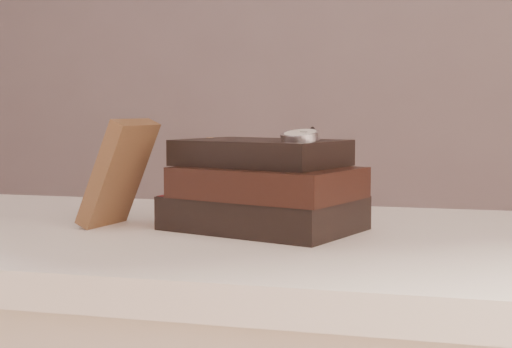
# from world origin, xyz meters

# --- Properties ---
(table) EXTENTS (1.00, 0.60, 0.75)m
(table) POSITION_xyz_m (0.00, 0.35, 0.66)
(table) COLOR white
(table) RESTS_ON ground
(book_stack) EXTENTS (0.28, 0.24, 0.12)m
(book_stack) POSITION_xyz_m (0.11, 0.37, 0.81)
(book_stack) COLOR black
(book_stack) RESTS_ON table
(journal) EXTENTS (0.10, 0.11, 0.15)m
(journal) POSITION_xyz_m (-0.09, 0.34, 0.82)
(journal) COLOR #472D1B
(journal) RESTS_ON table
(pocket_watch) EXTENTS (0.06, 0.16, 0.02)m
(pocket_watch) POSITION_xyz_m (0.16, 0.34, 0.88)
(pocket_watch) COLOR silver
(pocket_watch) RESTS_ON book_stack
(eyeglasses) EXTENTS (0.13, 0.14, 0.05)m
(eyeglasses) POSITION_xyz_m (0.05, 0.47, 0.82)
(eyeglasses) COLOR silver
(eyeglasses) RESTS_ON book_stack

